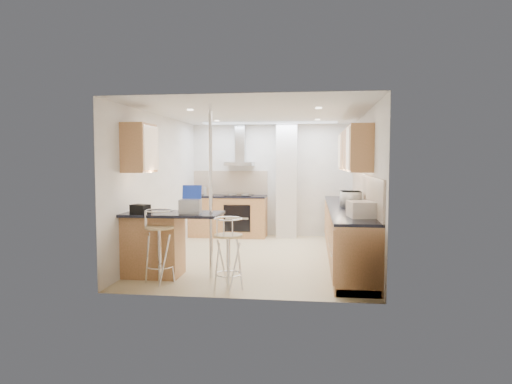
# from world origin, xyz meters

# --- Properties ---
(ground) EXTENTS (4.80, 4.80, 0.00)m
(ground) POSITION_xyz_m (0.00, 0.00, 0.00)
(ground) COLOR beige
(ground) RESTS_ON ground
(room_shell) EXTENTS (3.64, 4.84, 2.51)m
(room_shell) POSITION_xyz_m (0.32, 0.38, 1.54)
(room_shell) COLOR white
(room_shell) RESTS_ON ground
(right_counter) EXTENTS (0.63, 4.40, 0.92)m
(right_counter) POSITION_xyz_m (1.50, 0.00, 0.46)
(right_counter) COLOR #A07340
(right_counter) RESTS_ON ground
(back_counter) EXTENTS (1.70, 0.63, 0.92)m
(back_counter) POSITION_xyz_m (-0.95, 2.10, 0.46)
(back_counter) COLOR #A07340
(back_counter) RESTS_ON ground
(peninsula) EXTENTS (1.47, 0.72, 0.94)m
(peninsula) POSITION_xyz_m (-1.12, -1.45, 0.48)
(peninsula) COLOR #A07340
(peninsula) RESTS_ON ground
(microwave) EXTENTS (0.35, 0.49, 0.26)m
(microwave) POSITION_xyz_m (1.56, -0.13, 1.05)
(microwave) COLOR white
(microwave) RESTS_ON right_counter
(laptop) EXTENTS (0.31, 0.24, 0.20)m
(laptop) POSITION_xyz_m (-0.81, -1.53, 1.04)
(laptop) COLOR #9D9FA5
(laptop) RESTS_ON peninsula
(bag) EXTENTS (0.29, 0.25, 0.13)m
(bag) POSITION_xyz_m (-1.51, -1.65, 1.01)
(bag) COLOR black
(bag) RESTS_ON peninsula
(bar_stool_near) EXTENTS (0.46, 0.46, 1.03)m
(bar_stool_near) POSITION_xyz_m (-1.18, -1.81, 0.52)
(bar_stool_near) COLOR tan
(bar_stool_near) RESTS_ON ground
(bar_stool_end) EXTENTS (0.44, 0.44, 0.97)m
(bar_stool_end) POSITION_xyz_m (-0.16, -2.07, 0.48)
(bar_stool_end) COLOR tan
(bar_stool_end) RESTS_ON ground
(jar_a) EXTENTS (0.13, 0.13, 0.17)m
(jar_a) POSITION_xyz_m (1.56, 0.75, 1.00)
(jar_a) COLOR white
(jar_a) RESTS_ON right_counter
(jar_b) EXTENTS (0.14, 0.14, 0.14)m
(jar_b) POSITION_xyz_m (1.69, 0.69, 0.99)
(jar_b) COLOR white
(jar_b) RESTS_ON right_counter
(jar_c) EXTENTS (0.18, 0.18, 0.18)m
(jar_c) POSITION_xyz_m (1.59, -0.29, 1.01)
(jar_c) COLOR beige
(jar_c) RESTS_ON right_counter
(jar_d) EXTENTS (0.11, 0.11, 0.13)m
(jar_d) POSITION_xyz_m (1.58, -0.32, 0.98)
(jar_d) COLOR white
(jar_d) RESTS_ON right_counter
(bread_bin) EXTENTS (0.39, 0.46, 0.22)m
(bread_bin) POSITION_xyz_m (1.58, -1.49, 1.03)
(bread_bin) COLOR white
(bread_bin) RESTS_ON right_counter
(kettle) EXTENTS (0.16, 0.16, 0.19)m
(kettle) POSITION_xyz_m (-1.39, 1.98, 1.02)
(kettle) COLOR #B2B4B7
(kettle) RESTS_ON back_counter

